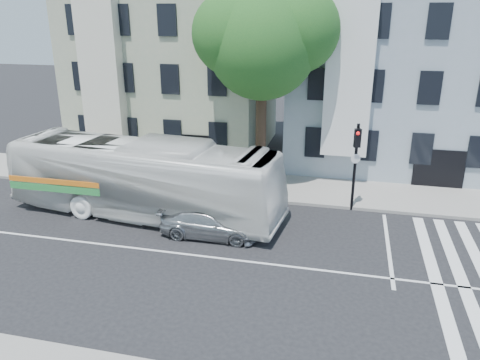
% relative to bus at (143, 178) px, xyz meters
% --- Properties ---
extents(ground, '(120.00, 120.00, 0.00)m').
position_rel_bus_xyz_m(ground, '(4.47, -3.22, -1.82)').
color(ground, black).
rests_on(ground, ground).
extents(sidewalk_far, '(80.00, 4.00, 0.15)m').
position_rel_bus_xyz_m(sidewalk_far, '(4.47, 4.78, -1.74)').
color(sidewalk_far, gray).
rests_on(sidewalk_far, ground).
extents(building_left, '(12.00, 10.00, 11.00)m').
position_rel_bus_xyz_m(building_left, '(-2.53, 11.78, 3.68)').
color(building_left, '#98A187').
rests_on(building_left, ground).
extents(building_right, '(12.00, 10.00, 11.00)m').
position_rel_bus_xyz_m(building_right, '(11.47, 11.78, 3.68)').
color(building_right, '#8C9DA6').
rests_on(building_right, ground).
extents(street_tree, '(7.30, 5.90, 11.10)m').
position_rel_bus_xyz_m(street_tree, '(4.53, 5.51, 6.01)').
color(street_tree, '#2D2116').
rests_on(street_tree, ground).
extents(bus, '(4.45, 13.32, 3.64)m').
position_rel_bus_xyz_m(bus, '(0.00, 0.00, 0.00)').
color(bus, silver).
rests_on(bus, ground).
extents(sedan, '(1.79, 4.27, 1.23)m').
position_rel_bus_xyz_m(sedan, '(3.60, -1.44, -1.20)').
color(sedan, '#AAAEB1').
rests_on(sedan, ground).
extents(hedge, '(8.21, 3.93, 0.70)m').
position_rel_bus_xyz_m(hedge, '(-0.74, 3.08, -1.32)').
color(hedge, '#376621').
rests_on(hedge, sidewalk_far).
extents(traffic_signal, '(0.43, 0.53, 4.25)m').
position_rel_bus_xyz_m(traffic_signal, '(9.45, 2.72, 0.92)').
color(traffic_signal, black).
rests_on(traffic_signal, ground).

